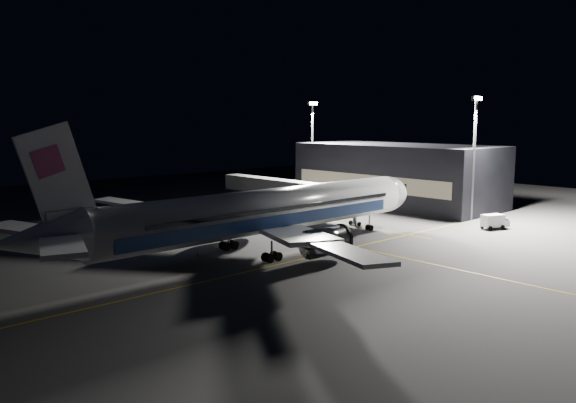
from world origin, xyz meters
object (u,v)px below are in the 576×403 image
Objects in this scene: safety_cone_c at (198,254)px; floodlight_mast_north at (312,141)px; safety_cone_a at (246,231)px; service_truck at (495,221)px; floodlight_mast_south at (474,147)px; safety_cone_b at (193,236)px; jet_bridge at (296,189)px; baggage_tug at (182,225)px; airliner at (261,213)px.

floodlight_mast_north is at bearing 30.24° from safety_cone_c.
service_truck is at bearing -37.56° from safety_cone_a.
floodlight_mast_north reaches higher than service_truck.
service_truck is (-4.04, -6.30, -11.16)m from floodlight_mast_south.
safety_cone_a is 15.14m from safety_cone_c.
service_truck is at bearing -20.36° from safety_cone_c.
floodlight_mast_south is 4.37× the size of service_truck.
safety_cone_b reaches higher than safety_cone_c.
floodlight_mast_south is at bearing -11.78° from safety_cone_c.
floodlight_mast_north is at bearing 105.48° from service_truck.
jet_bridge is 1.66× the size of floodlight_mast_north.
floodlight_mast_north is 44.12m from baggage_tug.
safety_cone_b is (-1.93, -5.80, -0.61)m from baggage_tug.
safety_cone_a is 8.20m from safety_cone_b.
safety_cone_c is at bearing -154.90° from jet_bridge.
floodlight_mast_south is at bearing -26.48° from safety_cone_a.
airliner is 52.56m from floodlight_mast_north.
safety_cone_b is (-42.61, 19.54, -12.09)m from floodlight_mast_south.
safety_cone_c is (-6.92, 4.00, -4.89)m from airliner.
safety_cone_a is at bearing -15.88° from safety_cone_b.
floodlight_mast_north reaches higher than safety_cone_b.
baggage_tug is at bearing 176.78° from jet_bridge.
floodlight_mast_north is 4.37× the size of service_truck.
airliner reaches higher than jet_bridge.
safety_cone_c is (-30.00, -14.06, -4.31)m from jet_bridge.
airliner is 12.98× the size of service_truck.
airliner is 9.37m from safety_cone_c.
jet_bridge is at bearing 22.04° from safety_cone_a.
jet_bridge is 18.55m from safety_cone_a.
baggage_tug is 10.03m from safety_cone_a.
baggage_tug is 17.00m from safety_cone_c.
floodlight_mast_north reaches higher than airliner.
safety_cone_a is at bearing 28.75° from safety_cone_c.
safety_cone_a is 1.01× the size of safety_cone_c.
floodlight_mast_north reaches higher than safety_cone_a.
baggage_tug is 5.58× the size of safety_cone_c.
airliner is at bearing -119.37° from safety_cone_a.
service_truck is (13.96, -30.37, -3.37)m from jet_bridge.
baggage_tug is at bearing 159.87° from service_truck.
safety_cone_b is at bearing -169.57° from jet_bridge.
floodlight_mast_south reaches higher than jet_bridge.
floodlight_mast_north is 36.42× the size of safety_cone_b.
safety_cone_c is at bearing -179.67° from service_truck.
floodlight_mast_south is (41.08, -6.01, 7.21)m from airliner.
jet_bridge is 33.41m from safety_cone_c.
floodlight_mast_north is 45.86m from service_truck.
floodlight_mast_south is (18.00, -24.07, 7.79)m from jet_bridge.
jet_bridge is 1.66× the size of floodlight_mast_south.
floodlight_mast_north is 6.75× the size of baggage_tug.
jet_bridge is 24.06m from floodlight_mast_north.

